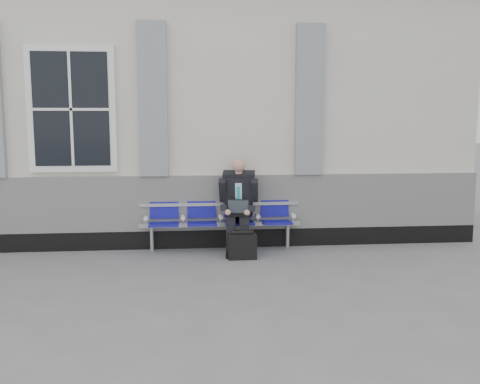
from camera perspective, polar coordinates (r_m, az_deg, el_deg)
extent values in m
plane|color=slate|center=(7.76, -21.62, -8.52)|extent=(70.00, 70.00, 0.00)
cube|color=beige|center=(10.86, -17.06, 7.48)|extent=(14.00, 4.00, 4.20)
cube|color=black|center=(9.10, -19.11, -5.04)|extent=(14.00, 0.10, 0.30)
cube|color=silver|center=(8.98, -19.30, -1.31)|extent=(14.00, 0.08, 0.90)
cube|color=gray|center=(8.60, -9.30, 9.68)|extent=(0.45, 0.14, 2.40)
cube|color=gray|center=(8.80, 7.40, 9.68)|extent=(0.45, 0.14, 2.40)
cube|color=white|center=(8.79, -17.51, 8.40)|extent=(1.35, 0.10, 1.95)
cube|color=black|center=(8.74, -17.58, 8.40)|extent=(1.15, 0.02, 1.75)
cube|color=#9EA0A3|center=(8.63, -2.10, -3.45)|extent=(2.60, 0.07, 0.07)
cube|color=#9EA0A3|center=(8.69, -2.16, -1.29)|extent=(2.60, 0.05, 0.05)
cylinder|color=#9EA0A3|center=(8.68, -9.39, -5.00)|extent=(0.06, 0.06, 0.39)
cylinder|color=#9EA0A3|center=(8.80, 5.10, -4.74)|extent=(0.06, 0.06, 0.39)
cube|color=#0C0987|center=(8.54, -8.12, -3.44)|extent=(0.46, 0.42, 0.07)
cube|color=#0C0987|center=(8.70, -8.09, -1.49)|extent=(0.46, 0.10, 0.40)
cube|color=#0C0987|center=(8.53, -4.08, -3.39)|extent=(0.46, 0.42, 0.07)
cube|color=#0C0987|center=(8.69, -4.13, -1.44)|extent=(0.46, 0.10, 0.40)
cube|color=#0C0987|center=(8.56, -0.06, -3.33)|extent=(0.46, 0.42, 0.07)
cube|color=#0C0987|center=(8.72, -0.19, -1.38)|extent=(0.46, 0.10, 0.40)
cube|color=#0C0987|center=(8.64, 3.91, -3.25)|extent=(0.46, 0.42, 0.07)
cube|color=#0C0987|center=(8.80, 3.70, -1.32)|extent=(0.46, 0.10, 0.40)
cylinder|color=white|center=(8.57, -10.00, -2.77)|extent=(0.07, 0.12, 0.07)
cylinder|color=white|center=(8.54, -6.11, -2.72)|extent=(0.07, 0.12, 0.07)
cylinder|color=white|center=(8.55, -2.08, -2.67)|extent=(0.07, 0.12, 0.07)
cylinder|color=white|center=(8.61, 1.91, -2.60)|extent=(0.07, 0.12, 0.07)
cylinder|color=white|center=(8.70, 5.71, -2.52)|extent=(0.07, 0.12, 0.07)
cube|color=black|center=(8.27, -1.04, -6.61)|extent=(0.16, 0.29, 0.10)
cube|color=black|center=(8.25, 0.43, -6.63)|extent=(0.16, 0.29, 0.10)
cube|color=black|center=(8.28, -1.02, -5.18)|extent=(0.15, 0.16, 0.47)
cube|color=black|center=(8.27, 0.46, -5.19)|extent=(0.15, 0.16, 0.47)
cube|color=black|center=(8.44, -0.90, -2.84)|extent=(0.22, 0.49, 0.15)
cube|color=black|center=(8.43, 0.53, -2.85)|extent=(0.22, 0.49, 0.15)
cube|color=black|center=(8.59, -0.10, -0.29)|extent=(0.49, 0.42, 0.67)
cube|color=#BDE6F9|center=(8.46, -0.15, -0.27)|extent=(0.12, 0.11, 0.38)
cube|color=#2BB3C9|center=(8.45, -0.16, -0.43)|extent=(0.06, 0.09, 0.31)
cube|color=black|center=(8.52, -0.12, 1.79)|extent=(0.54, 0.32, 0.15)
cylinder|color=tan|center=(8.46, -0.14, 2.25)|extent=(0.12, 0.12, 0.11)
sphere|color=tan|center=(8.38, -0.16, 2.93)|extent=(0.22, 0.22, 0.22)
cube|color=black|center=(8.49, -1.86, 0.19)|extent=(0.15, 0.31, 0.39)
cube|color=black|center=(8.46, 1.57, 0.16)|extent=(0.15, 0.31, 0.39)
cube|color=black|center=(8.34, -1.67, -1.72)|extent=(0.14, 0.34, 0.15)
cube|color=black|center=(8.31, 1.24, -1.75)|extent=(0.14, 0.34, 0.15)
sphere|color=tan|center=(8.19, -1.32, -2.20)|extent=(0.10, 0.10, 0.10)
sphere|color=tan|center=(8.18, 0.76, -2.22)|extent=(0.10, 0.10, 0.10)
cube|color=black|center=(8.28, -0.25, -2.46)|extent=(0.38, 0.29, 0.02)
cube|color=black|center=(8.38, -0.20, -1.56)|extent=(0.36, 0.15, 0.22)
cube|color=black|center=(8.37, -0.20, -1.57)|extent=(0.33, 0.12, 0.19)
cube|color=black|center=(8.11, 0.25, -5.84)|extent=(0.43, 0.19, 0.38)
cylinder|color=black|center=(8.06, 0.25, -4.36)|extent=(0.34, 0.07, 0.07)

